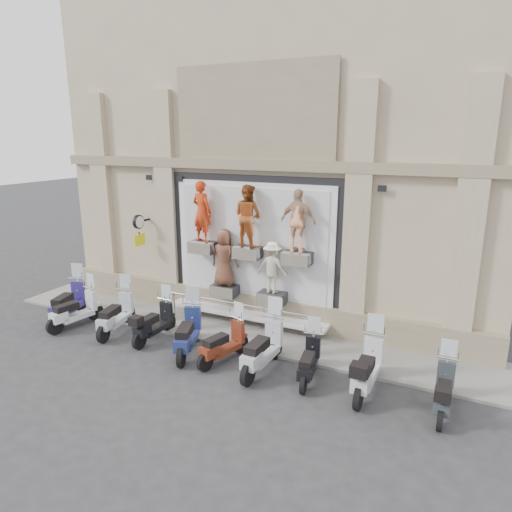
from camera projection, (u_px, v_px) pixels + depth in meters
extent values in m
plane|color=#2E2E31|center=(203.00, 362.00, 11.76)|extent=(90.00, 90.00, 0.00)
cube|color=gray|center=(241.00, 330.00, 13.58)|extent=(16.00, 2.20, 0.08)
cube|color=black|center=(253.00, 247.00, 13.72)|extent=(5.60, 0.10, 4.30)
cube|color=white|center=(252.00, 248.00, 13.67)|extent=(5.10, 0.06, 3.90)
cube|color=white|center=(252.00, 248.00, 13.64)|extent=(4.70, 0.04, 3.60)
cube|color=white|center=(248.00, 313.00, 13.87)|extent=(5.10, 0.75, 0.10)
cube|color=#28282B|center=(203.00, 247.00, 14.07)|extent=(0.80, 0.50, 0.35)
imported|color=red|center=(202.00, 212.00, 13.79)|extent=(0.75, 0.56, 1.86)
cube|color=#28282B|center=(248.00, 252.00, 13.42)|extent=(0.80, 0.50, 0.35)
imported|color=brown|center=(248.00, 216.00, 13.14)|extent=(1.03, 0.89, 1.82)
cube|color=#28282B|center=(297.00, 258.00, 12.77)|extent=(0.80, 0.50, 0.35)
imported|color=#EBB288|center=(298.00, 221.00, 12.50)|extent=(1.07, 0.53, 1.76)
cube|color=#28282B|center=(225.00, 290.00, 14.09)|extent=(0.80, 0.50, 0.35)
imported|color=brown|center=(224.00, 258.00, 13.82)|extent=(0.92, 0.66, 1.75)
cube|color=#28282B|center=(272.00, 298.00, 13.42)|extent=(0.80, 0.50, 0.35)
imported|color=beige|center=(273.00, 267.00, 13.18)|extent=(1.00, 0.58, 1.53)
cube|color=black|center=(144.00, 220.00, 15.01)|extent=(0.06, 0.56, 0.06)
cylinder|color=black|center=(138.00, 222.00, 14.77)|extent=(0.10, 0.46, 0.46)
cube|color=yellow|center=(140.00, 240.00, 14.92)|extent=(0.04, 0.50, 0.38)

